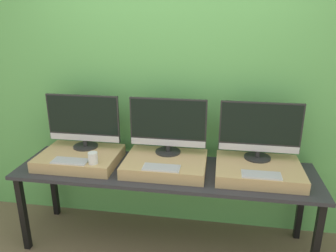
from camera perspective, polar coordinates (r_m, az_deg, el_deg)
name	(u,v)px	position (r m, az deg, el deg)	size (l,w,h in m)	color
wall_back	(173,90)	(2.88, 0.79, 6.35)	(8.00, 0.04, 2.60)	#66B75B
workbench	(165,176)	(2.74, -0.50, -8.75)	(2.45, 0.65, 0.72)	#2D2D33
wooden_riser_left	(80,158)	(2.91, -15.08, -5.38)	(0.66, 0.50, 0.09)	tan
monitor_left	(83,120)	(2.92, -14.53, 0.94)	(0.64, 0.22, 0.47)	#282828
keyboard_left	(70,161)	(2.74, -16.69, -5.84)	(0.29, 0.12, 0.01)	silver
mug	(93,158)	(2.65, -12.93, -5.46)	(0.08, 0.08, 0.09)	white
wooden_riser_center	(165,164)	(2.70, -0.46, -6.62)	(0.66, 0.50, 0.09)	tan
monitor_center	(168,125)	(2.71, -0.01, 0.19)	(0.64, 0.22, 0.47)	#282828
keyboard_center	(161,168)	(2.52, -1.16, -7.24)	(0.29, 0.12, 0.01)	silver
wooden_riser_right	(258,170)	(2.69, 15.44, -7.48)	(0.66, 0.50, 0.09)	tan
monitor_right	(260,130)	(2.70, 15.72, -0.63)	(0.64, 0.22, 0.47)	#282828
keyboard_right	(261,175)	(2.51, 15.94, -8.17)	(0.29, 0.12, 0.01)	silver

